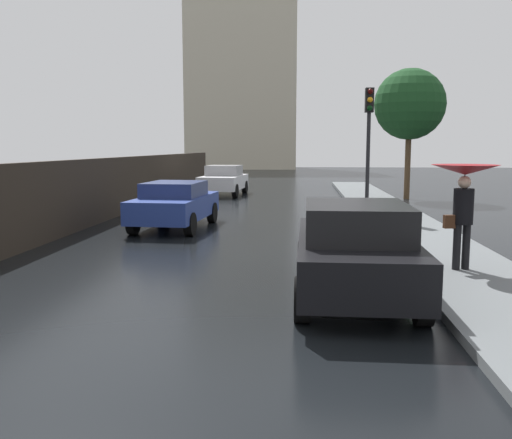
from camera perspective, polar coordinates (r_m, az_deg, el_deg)
ground at (r=6.45m, az=-14.71°, el=-14.26°), size 120.00×120.00×0.00m
car_white_near_kerb at (r=27.15m, az=-3.36°, el=4.09°), size 2.10×3.96×1.47m
car_blue_mid_road at (r=16.27m, az=-8.37°, el=1.63°), size 2.01×4.13×1.36m
car_black_far_ahead at (r=8.78m, az=10.16°, el=-3.05°), size 1.85×4.23×1.52m
pedestrian_with_umbrella_far at (r=10.60m, az=20.75°, el=3.33°), size 1.18×1.18×1.91m
traffic_light at (r=17.78m, az=11.59°, el=9.28°), size 0.26×0.39×4.04m
street_tree_near at (r=26.09m, az=15.62°, el=11.39°), size 3.16×3.16×5.85m
distant_tower at (r=62.41m, az=-1.52°, el=15.56°), size 12.13×8.51×22.19m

